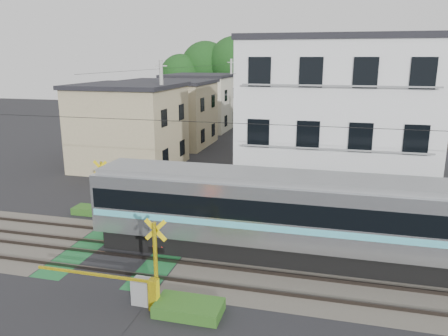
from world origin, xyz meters
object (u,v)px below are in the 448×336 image
(crossing_signal_near, at_px, (145,286))
(apartment_block, at_px, (335,121))
(pedestrian, at_px, (269,122))
(crossing_signal_far, at_px, (112,204))

(crossing_signal_near, relative_size, apartment_block, 0.46)
(pedestrian, bearing_deg, crossing_signal_far, 72.19)
(crossing_signal_near, xyz_separation_m, crossing_signal_far, (-5.17, 7.31, 0.00))
(crossing_signal_near, relative_size, crossing_signal_far, 1.00)
(apartment_block, relative_size, pedestrian, 6.44)
(crossing_signal_far, height_order, apartment_block, apartment_block)
(apartment_block, bearing_deg, pedestrian, 106.62)
(crossing_signal_near, bearing_deg, apartment_block, 65.78)
(crossing_signal_far, bearing_deg, apartment_block, 27.78)
(pedestrian, bearing_deg, crossing_signal_near, 81.22)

